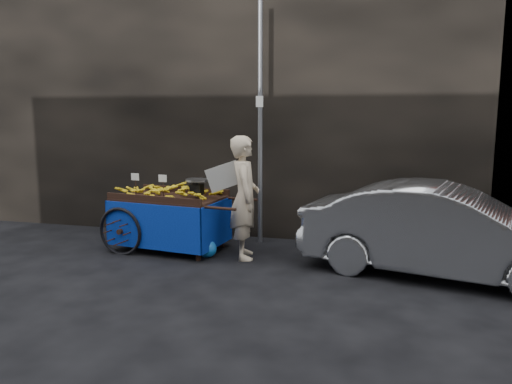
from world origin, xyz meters
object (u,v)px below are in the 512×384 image
(vendor, at_px, (245,197))
(parked_car, at_px, (444,231))
(plastic_bag, at_px, (207,249))
(banana_cart, at_px, (167,202))

(vendor, xyz_separation_m, parked_car, (2.87, -0.17, -0.31))
(parked_car, bearing_deg, plastic_bag, 103.06)
(banana_cart, xyz_separation_m, plastic_bag, (0.79, -0.32, -0.64))
(plastic_bag, distance_m, parked_car, 3.47)
(plastic_bag, relative_size, parked_car, 0.08)
(vendor, relative_size, parked_car, 0.49)
(parked_car, bearing_deg, banana_cart, 98.82)
(banana_cart, relative_size, vendor, 1.30)
(banana_cart, xyz_separation_m, vendor, (1.36, -0.17, 0.16))
(plastic_bag, xyz_separation_m, parked_car, (3.43, -0.03, 0.49))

